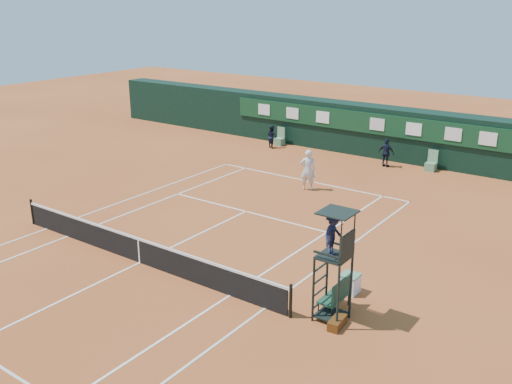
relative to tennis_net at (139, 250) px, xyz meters
The scene contains 14 objects.
ground 0.51m from the tennis_net, ahead, with size 90.00×90.00×0.00m, color #AF5729.
court_lines 0.50m from the tennis_net, ahead, with size 11.05×23.85×0.01m.
tennis_net is the anchor object (origin of this frame).
back_wall 18.77m from the tennis_net, 90.00° to the left, with size 40.00×1.65×3.00m.
linesman_chair_left 18.33m from the tennis_net, 107.46° to the left, with size 0.55×0.50×1.15m.
linesman_chair_right 18.05m from the tennis_net, 75.57° to the left, with size 0.55×0.50×1.15m.
umpire_chair 7.69m from the tennis_net, ahead, with size 0.96×0.95×3.42m.
player_bench 7.44m from the tennis_net, ahead, with size 0.56×1.20×1.10m.
tennis_bag 7.79m from the tennis_net, ahead, with size 0.33×0.75×0.28m, color black.
cooler 7.53m from the tennis_net, 18.74° to the left, with size 0.57×0.57×0.65m.
tennis_ball 8.65m from the tennis_net, 60.76° to the left, with size 0.07×0.07×0.07m, color #C0DC33.
player 10.72m from the tennis_net, 86.58° to the left, with size 0.75×0.49×2.05m, color silver.
ball_kid_left 17.53m from the tennis_net, 108.38° to the left, with size 0.70×0.54×1.44m, color black.
ball_kid_right 16.91m from the tennis_net, 82.68° to the left, with size 0.94×0.39×1.61m, color black.
Camera 1 is at (14.23, -12.69, 9.01)m, focal length 40.00 mm.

